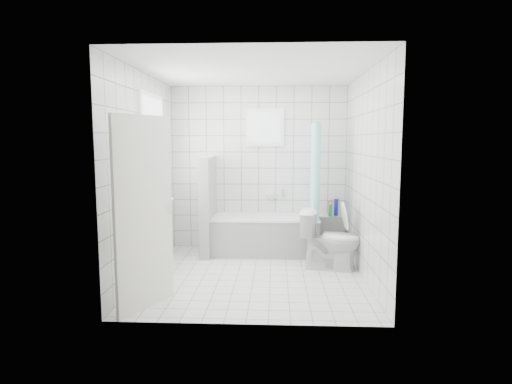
{
  "coord_description": "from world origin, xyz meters",
  "views": [
    {
      "loc": [
        0.28,
        -5.39,
        1.75
      ],
      "look_at": [
        0.01,
        0.35,
        1.05
      ],
      "focal_mm": 30.0,
      "sensor_mm": 36.0,
      "label": 1
    }
  ],
  "objects": [
    {
      "name": "shower_curtain",
      "position": [
        0.87,
        0.97,
        1.1
      ],
      "size": [
        0.14,
        0.48,
        1.78
      ],
      "primitive_type": null,
      "color": "#54F9F6",
      "rests_on": "curtain_rod"
    },
    {
      "name": "sill_bottles",
      "position": [
        -1.3,
        0.34,
        1.0
      ],
      "size": [
        0.2,
        0.66,
        0.21
      ],
      "color": "#31DEDD",
      "rests_on": "window_sill"
    },
    {
      "name": "toilet",
      "position": [
        1.03,
        0.34,
        0.4
      ],
      "size": [
        0.87,
        0.61,
        0.81
      ],
      "primitive_type": "imported",
      "rotation": [
        0.0,
        0.0,
        1.35
      ],
      "color": "white",
      "rests_on": "ground"
    },
    {
      "name": "tiled_ledge",
      "position": [
        1.18,
        1.38,
        0.28
      ],
      "size": [
        0.4,
        0.24,
        0.55
      ],
      "primitive_type": "cube",
      "color": "white",
      "rests_on": "ground"
    },
    {
      "name": "wall_front",
      "position": [
        0.0,
        -1.5,
        1.3
      ],
      "size": [
        2.8,
        0.02,
        2.6
      ],
      "primitive_type": "cube",
      "color": "white",
      "rests_on": "ground"
    },
    {
      "name": "curtain_rod",
      "position": [
        0.87,
        1.1,
        2.0
      ],
      "size": [
        0.02,
        0.8,
        0.02
      ],
      "primitive_type": "cylinder",
      "rotation": [
        1.57,
        0.0,
        0.0
      ],
      "color": "silver",
      "rests_on": "wall_back"
    },
    {
      "name": "wall_back",
      "position": [
        0.0,
        1.5,
        1.3
      ],
      "size": [
        2.8,
        0.02,
        2.6
      ],
      "primitive_type": "cube",
      "color": "white",
      "rests_on": "ground"
    },
    {
      "name": "wall_left",
      "position": [
        -1.4,
        0.0,
        1.3
      ],
      "size": [
        0.02,
        3.0,
        2.6
      ],
      "primitive_type": "cube",
      "color": "white",
      "rests_on": "ground"
    },
    {
      "name": "ledge_bottles",
      "position": [
        1.18,
        1.37,
        0.67
      ],
      "size": [
        0.16,
        0.15,
        0.27
      ],
      "color": "red",
      "rests_on": "tiled_ledge"
    },
    {
      "name": "window_left",
      "position": [
        -1.35,
        0.3,
        1.6
      ],
      "size": [
        0.01,
        0.9,
        1.4
      ],
      "primitive_type": "cube",
      "color": "white",
      "rests_on": "wall_left"
    },
    {
      "name": "bathtub",
      "position": [
        0.12,
        1.12,
        0.29
      ],
      "size": [
        1.63,
        0.77,
        0.58
      ],
      "color": "white",
      "rests_on": "ground"
    },
    {
      "name": "wall_right",
      "position": [
        1.4,
        0.0,
        1.3
      ],
      "size": [
        0.02,
        3.0,
        2.6
      ],
      "primitive_type": "cube",
      "color": "white",
      "rests_on": "ground"
    },
    {
      "name": "ceiling",
      "position": [
        0.0,
        0.0,
        2.6
      ],
      "size": [
        3.0,
        3.0,
        0.0
      ],
      "primitive_type": "plane",
      "rotation": [
        3.14,
        0.0,
        0.0
      ],
      "color": "white",
      "rests_on": "ground"
    },
    {
      "name": "window_back",
      "position": [
        0.1,
        1.46,
        1.95
      ],
      "size": [
        0.5,
        0.01,
        0.5
      ],
      "primitive_type": "cube",
      "color": "white",
      "rests_on": "wall_back"
    },
    {
      "name": "tub_faucet",
      "position": [
        0.22,
        1.46,
        0.85
      ],
      "size": [
        0.18,
        0.06,
        0.06
      ],
      "primitive_type": "cube",
      "color": "silver",
      "rests_on": "wall_back"
    },
    {
      "name": "ground",
      "position": [
        0.0,
        0.0,
        0.0
      ],
      "size": [
        3.0,
        3.0,
        0.0
      ],
      "primitive_type": "plane",
      "color": "white",
      "rests_on": "ground"
    },
    {
      "name": "partition_wall",
      "position": [
        -0.76,
        1.07,
        0.75
      ],
      "size": [
        0.15,
        0.85,
        1.5
      ],
      "primitive_type": "cube",
      "color": "white",
      "rests_on": "ground"
    },
    {
      "name": "door",
      "position": [
        -1.07,
        -1.12,
        1.0
      ],
      "size": [
        0.4,
        0.73,
        2.0
      ],
      "primitive_type": "cube",
      "rotation": [
        0.0,
        0.0,
        -0.47
      ],
      "color": "silver",
      "rests_on": "ground"
    },
    {
      "name": "window_sill",
      "position": [
        -1.31,
        0.3,
        0.86
      ],
      "size": [
        0.18,
        1.02,
        0.08
      ],
      "primitive_type": "cube",
      "color": "white",
      "rests_on": "wall_left"
    }
  ]
}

